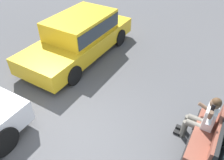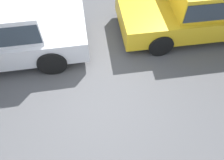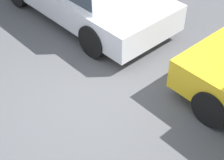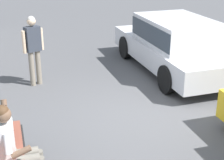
{
  "view_description": "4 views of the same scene",
  "coord_description": "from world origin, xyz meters",
  "views": [
    {
      "loc": [
        2.17,
        2.6,
        4.27
      ],
      "look_at": [
        -1.33,
        0.5,
        1.03
      ],
      "focal_mm": 35.0,
      "sensor_mm": 36.0,
      "label": 1
    },
    {
      "loc": [
        0.04,
        2.6,
        4.15
      ],
      "look_at": [
        -0.27,
        0.47,
        1.21
      ],
      "focal_mm": 35.0,
      "sensor_mm": 36.0,
      "label": 2
    },
    {
      "loc": [
        -3.49,
        2.6,
        4.14
      ],
      "look_at": [
        -0.72,
        0.11,
        0.94
      ],
      "focal_mm": 55.0,
      "sensor_mm": 36.0,
      "label": 3
    },
    {
      "loc": [
        -5.83,
        2.6,
        3.28
      ],
      "look_at": [
        -0.31,
        0.88,
        1.0
      ],
      "focal_mm": 55.0,
      "sensor_mm": 36.0,
      "label": 4
    }
  ],
  "objects": [
    {
      "name": "ground_plane",
      "position": [
        0.0,
        0.0,
        0.0
      ],
      "size": [
        60.0,
        60.0,
        0.0
      ],
      "primitive_type": "plane",
      "color": "#4C4C4F"
    }
  ]
}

